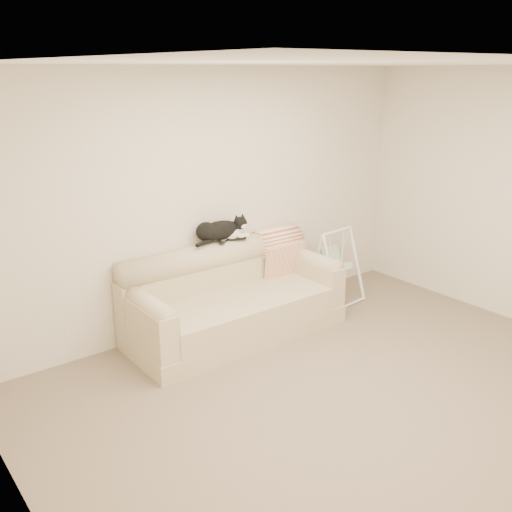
{
  "coord_description": "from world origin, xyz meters",
  "views": [
    {
      "loc": [
        -3.12,
        -2.75,
        2.57
      ],
      "look_at": [
        -0.03,
        1.27,
        0.9
      ],
      "focal_mm": 40.0,
      "sensor_mm": 36.0,
      "label": 1
    }
  ],
  "objects_px": {
    "sofa": "(232,300)",
    "remote_b": "(238,239)",
    "remote_a": "(224,240)",
    "baby_swing": "(335,265)",
    "tuxedo_cat": "(220,230)"
  },
  "relations": [
    {
      "from": "sofa",
      "to": "remote_a",
      "type": "distance_m",
      "value": 0.61
    },
    {
      "from": "remote_b",
      "to": "baby_swing",
      "type": "bearing_deg",
      "value": -9.63
    },
    {
      "from": "sofa",
      "to": "remote_b",
      "type": "distance_m",
      "value": 0.63
    },
    {
      "from": "remote_a",
      "to": "baby_swing",
      "type": "distance_m",
      "value": 1.48
    },
    {
      "from": "sofa",
      "to": "remote_a",
      "type": "bearing_deg",
      "value": 71.66
    },
    {
      "from": "remote_b",
      "to": "remote_a",
      "type": "bearing_deg",
      "value": 171.85
    },
    {
      "from": "sofa",
      "to": "remote_b",
      "type": "xyz_separation_m",
      "value": [
        0.23,
        0.2,
        0.56
      ]
    },
    {
      "from": "tuxedo_cat",
      "to": "baby_swing",
      "type": "xyz_separation_m",
      "value": [
        1.4,
        -0.26,
        -0.59
      ]
    },
    {
      "from": "remote_a",
      "to": "remote_b",
      "type": "xyz_separation_m",
      "value": [
        0.15,
        -0.02,
        -0.0
      ]
    },
    {
      "from": "sofa",
      "to": "baby_swing",
      "type": "height_order",
      "value": "sofa"
    },
    {
      "from": "remote_b",
      "to": "tuxedo_cat",
      "type": "relative_size",
      "value": 0.27
    },
    {
      "from": "baby_swing",
      "to": "remote_b",
      "type": "bearing_deg",
      "value": 170.37
    },
    {
      "from": "remote_a",
      "to": "tuxedo_cat",
      "type": "distance_m",
      "value": 0.11
    },
    {
      "from": "remote_b",
      "to": "baby_swing",
      "type": "distance_m",
      "value": 1.33
    },
    {
      "from": "remote_a",
      "to": "baby_swing",
      "type": "bearing_deg",
      "value": -9.46
    }
  ]
}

